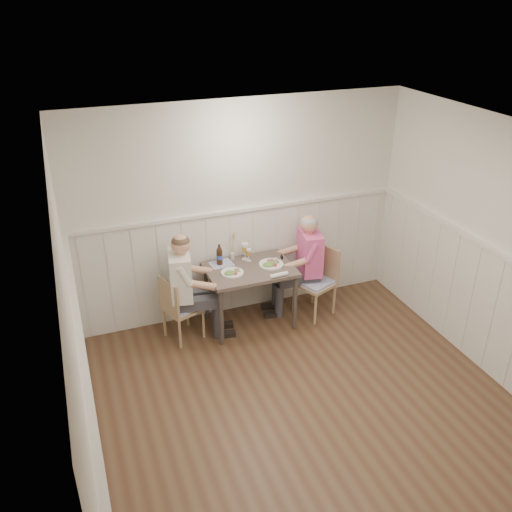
{
  "coord_description": "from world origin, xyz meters",
  "views": [
    {
      "loc": [
        -1.91,
        -3.32,
        3.68
      ],
      "look_at": [
        -0.04,
        1.64,
        1.0
      ],
      "focal_mm": 38.0,
      "sensor_mm": 36.0,
      "label": 1
    }
  ],
  "objects_px": {
    "dining_table": "(250,275)",
    "chair_right": "(318,278)",
    "beer_bottle": "(219,256)",
    "diner_cream": "(185,295)",
    "grass_vase": "(232,246)",
    "chair_left": "(179,306)",
    "man_in_pink": "(306,271)"
  },
  "relations": [
    {
      "from": "chair_right",
      "to": "chair_left",
      "type": "bearing_deg",
      "value": 178.73
    },
    {
      "from": "man_in_pink",
      "to": "grass_vase",
      "type": "height_order",
      "value": "man_in_pink"
    },
    {
      "from": "diner_cream",
      "to": "grass_vase",
      "type": "distance_m",
      "value": 0.81
    },
    {
      "from": "dining_table",
      "to": "chair_right",
      "type": "distance_m",
      "value": 0.88
    },
    {
      "from": "man_in_pink",
      "to": "diner_cream",
      "type": "relative_size",
      "value": 0.98
    },
    {
      "from": "chair_right",
      "to": "chair_left",
      "type": "relative_size",
      "value": 1.09
    },
    {
      "from": "chair_right",
      "to": "grass_vase",
      "type": "xyz_separation_m",
      "value": [
        -0.98,
        0.34,
        0.45
      ]
    },
    {
      "from": "chair_right",
      "to": "chair_left",
      "type": "height_order",
      "value": "chair_right"
    },
    {
      "from": "dining_table",
      "to": "beer_bottle",
      "type": "bearing_deg",
      "value": 144.76
    },
    {
      "from": "chair_right",
      "to": "grass_vase",
      "type": "height_order",
      "value": "grass_vase"
    },
    {
      "from": "chair_left",
      "to": "diner_cream",
      "type": "bearing_deg",
      "value": 7.55
    },
    {
      "from": "beer_bottle",
      "to": "man_in_pink",
      "type": "bearing_deg",
      "value": -8.84
    },
    {
      "from": "dining_table",
      "to": "grass_vase",
      "type": "distance_m",
      "value": 0.41
    },
    {
      "from": "diner_cream",
      "to": "beer_bottle",
      "type": "relative_size",
      "value": 5.14
    },
    {
      "from": "diner_cream",
      "to": "grass_vase",
      "type": "relative_size",
      "value": 3.49
    },
    {
      "from": "dining_table",
      "to": "beer_bottle",
      "type": "relative_size",
      "value": 3.9
    },
    {
      "from": "chair_right",
      "to": "diner_cream",
      "type": "distance_m",
      "value": 1.64
    },
    {
      "from": "man_in_pink",
      "to": "grass_vase",
      "type": "distance_m",
      "value": 0.97
    },
    {
      "from": "beer_bottle",
      "to": "chair_right",
      "type": "bearing_deg",
      "value": -12.66
    },
    {
      "from": "man_in_pink",
      "to": "beer_bottle",
      "type": "bearing_deg",
      "value": 171.16
    },
    {
      "from": "dining_table",
      "to": "beer_bottle",
      "type": "distance_m",
      "value": 0.42
    },
    {
      "from": "chair_left",
      "to": "man_in_pink",
      "type": "relative_size",
      "value": 0.61
    },
    {
      "from": "chair_right",
      "to": "man_in_pink",
      "type": "bearing_deg",
      "value": 140.21
    },
    {
      "from": "grass_vase",
      "to": "chair_right",
      "type": "bearing_deg",
      "value": -18.95
    },
    {
      "from": "dining_table",
      "to": "chair_right",
      "type": "relative_size",
      "value": 1.16
    },
    {
      "from": "dining_table",
      "to": "chair_right",
      "type": "bearing_deg",
      "value": -3.35
    },
    {
      "from": "dining_table",
      "to": "man_in_pink",
      "type": "bearing_deg",
      "value": 3.71
    },
    {
      "from": "chair_right",
      "to": "dining_table",
      "type": "bearing_deg",
      "value": 176.65
    },
    {
      "from": "diner_cream",
      "to": "grass_vase",
      "type": "height_order",
      "value": "diner_cream"
    },
    {
      "from": "grass_vase",
      "to": "man_in_pink",
      "type": "bearing_deg",
      "value": -15.43
    },
    {
      "from": "dining_table",
      "to": "diner_cream",
      "type": "relative_size",
      "value": 0.76
    },
    {
      "from": "diner_cream",
      "to": "man_in_pink",
      "type": "bearing_deg",
      "value": 1.87
    }
  ]
}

